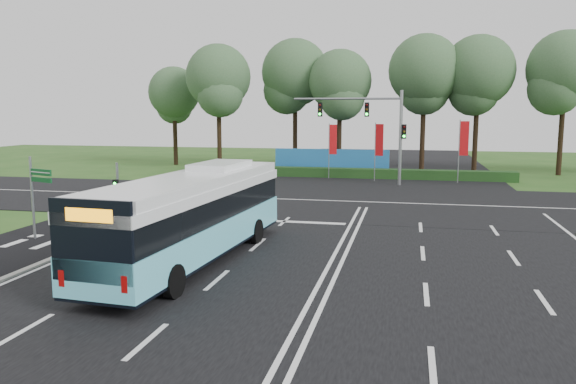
# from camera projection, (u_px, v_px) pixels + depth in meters

# --- Properties ---
(ground) EXTENTS (120.00, 120.00, 0.00)m
(ground) POSITION_uv_depth(u_px,v_px,m) (338.00, 250.00, 22.33)
(ground) COLOR #28521B
(ground) RESTS_ON ground
(road_main) EXTENTS (20.00, 120.00, 0.04)m
(road_main) POSITION_uv_depth(u_px,v_px,m) (338.00, 249.00, 22.33)
(road_main) COLOR black
(road_main) RESTS_ON ground
(road_cross) EXTENTS (120.00, 14.00, 0.05)m
(road_cross) POSITION_uv_depth(u_px,v_px,m) (363.00, 202.00, 33.94)
(road_cross) COLOR black
(road_cross) RESTS_ON ground
(bike_path) EXTENTS (5.00, 18.00, 0.06)m
(bike_path) POSITION_uv_depth(u_px,v_px,m) (12.00, 251.00, 22.05)
(bike_path) COLOR black
(bike_path) RESTS_ON ground
(kerb_strip) EXTENTS (0.25, 18.00, 0.12)m
(kerb_strip) POSITION_uv_depth(u_px,v_px,m) (66.00, 253.00, 21.54)
(kerb_strip) COLOR gray
(kerb_strip) RESTS_ON ground
(city_bus) EXTENTS (3.37, 12.19, 3.46)m
(city_bus) POSITION_uv_depth(u_px,v_px,m) (193.00, 216.00, 20.21)
(city_bus) COLOR #65D5EB
(city_bus) RESTS_ON ground
(pedestrian_signal) EXTENTS (0.26, 0.40, 3.04)m
(pedestrian_signal) POSITION_uv_depth(u_px,v_px,m) (117.00, 192.00, 26.86)
(pedestrian_signal) COLOR gray
(pedestrian_signal) RESTS_ON ground
(street_sign) EXTENTS (1.33, 0.53, 3.59)m
(street_sign) POSITION_uv_depth(u_px,v_px,m) (36.00, 188.00, 23.56)
(street_sign) COLOR gray
(street_sign) RESTS_ON ground
(banner_flag_left) EXTENTS (0.66, 0.17, 4.51)m
(banner_flag_left) POSITION_uv_depth(u_px,v_px,m) (332.00, 143.00, 45.63)
(banner_flag_left) COLOR gray
(banner_flag_left) RESTS_ON ground
(banner_flag_mid) EXTENTS (0.66, 0.22, 4.60)m
(banner_flag_mid) POSITION_uv_depth(u_px,v_px,m) (378.00, 143.00, 43.49)
(banner_flag_mid) COLOR gray
(banner_flag_mid) RESTS_ON ground
(banner_flag_right) EXTENTS (0.72, 0.09, 4.85)m
(banner_flag_right) POSITION_uv_depth(u_px,v_px,m) (463.00, 142.00, 42.38)
(banner_flag_right) COLOR gray
(banner_flag_right) RESTS_ON ground
(traffic_light_gantry) EXTENTS (8.41, 0.28, 7.00)m
(traffic_light_gantry) POSITION_uv_depth(u_px,v_px,m) (376.00, 122.00, 41.45)
(traffic_light_gantry) COLOR gray
(traffic_light_gantry) RESTS_ON ground
(hedge) EXTENTS (22.00, 1.20, 0.80)m
(hedge) POSITION_uv_depth(u_px,v_px,m) (375.00, 174.00, 45.97)
(hedge) COLOR #183C15
(hedge) RESTS_ON ground
(blue_hoarding) EXTENTS (10.00, 0.30, 2.20)m
(blue_hoarding) POSITION_uv_depth(u_px,v_px,m) (331.00, 162.00, 49.13)
(blue_hoarding) COLOR #206CB1
(blue_hoarding) RESTS_ON ground
(eucalyptus_row) EXTENTS (53.13, 8.83, 12.37)m
(eucalyptus_row) POSITION_uv_depth(u_px,v_px,m) (410.00, 77.00, 50.33)
(eucalyptus_row) COLOR black
(eucalyptus_row) RESTS_ON ground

